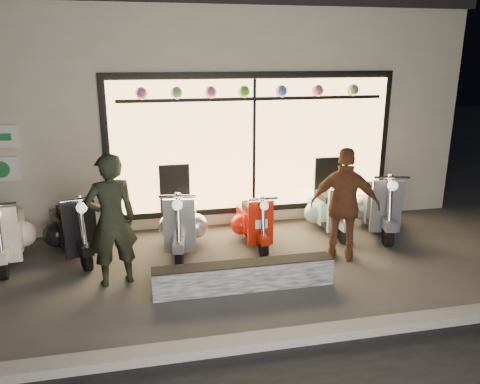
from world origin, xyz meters
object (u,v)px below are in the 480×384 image
(scooter_red, at_px, (253,221))
(graffiti_barrier, at_px, (244,276))
(man, at_px, (111,220))
(woman, at_px, (345,205))
(scooter_silver, at_px, (182,223))

(scooter_red, bearing_deg, graffiti_barrier, -108.62)
(graffiti_barrier, height_order, scooter_red, scooter_red)
(scooter_red, height_order, man, man)
(man, height_order, woman, man)
(graffiti_barrier, xyz_separation_m, man, (-1.76, 0.57, 0.76))
(graffiti_barrier, distance_m, woman, 2.01)
(scooter_silver, distance_m, woman, 2.70)
(scooter_red, xyz_separation_m, man, (-2.30, -1.11, 0.58))
(graffiti_barrier, relative_size, woman, 1.39)
(man, distance_m, woman, 3.52)
(graffiti_barrier, bearing_deg, woman, 20.47)
(graffiti_barrier, relative_size, scooter_silver, 1.64)
(graffiti_barrier, distance_m, man, 2.00)
(scooter_silver, relative_size, scooter_red, 1.17)
(scooter_red, height_order, woman, woman)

